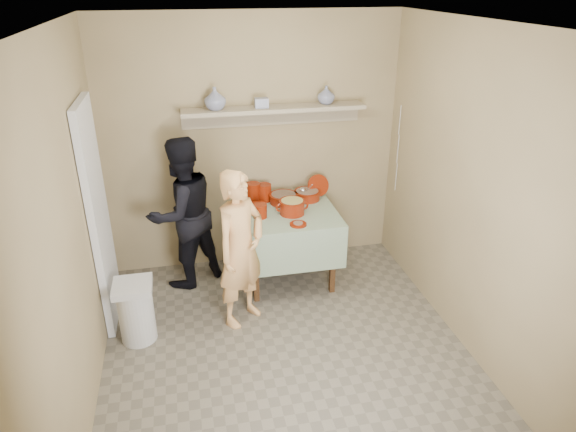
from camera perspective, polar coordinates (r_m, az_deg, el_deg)
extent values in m
plane|color=#706758|center=(4.40, 0.15, -15.62)|extent=(3.50, 3.50, 0.00)
cube|color=silver|center=(4.67, -20.27, -0.19)|extent=(0.06, 0.70, 2.00)
cylinder|color=#6A1101|center=(5.29, -3.87, 2.67)|extent=(0.15, 0.15, 0.19)
cylinder|color=#6A1101|center=(5.29, -2.67, 2.63)|extent=(0.15, 0.15, 0.18)
cylinder|color=#6A1101|center=(4.93, -3.12, 0.57)|extent=(0.13, 0.13, 0.13)
cylinder|color=#6A1101|center=(5.13, -3.32, 1.09)|extent=(0.17, 0.17, 0.05)
cylinder|color=#6A1101|center=(5.39, 3.37, 3.40)|extent=(0.24, 0.13, 0.22)
imported|color=navy|center=(5.21, 4.26, 13.28)|extent=(0.22, 0.22, 0.18)
imported|color=navy|center=(5.00, -8.11, 12.80)|extent=(0.28, 0.28, 0.21)
cube|color=navy|center=(5.05, -2.97, 12.44)|extent=(0.13, 0.09, 0.09)
imported|color=#E9A864|center=(4.47, -5.27, -3.71)|extent=(0.63, 0.60, 1.45)
imported|color=black|center=(5.12, -11.64, 0.29)|extent=(0.94, 0.89, 1.53)
cube|color=tan|center=(5.31, -3.91, 7.83)|extent=(3.00, 0.02, 2.60)
cube|color=tan|center=(2.28, 10.13, -18.85)|extent=(3.00, 0.02, 2.60)
cube|color=tan|center=(3.70, -23.32, -2.20)|extent=(0.02, 3.50, 2.60)
cube|color=tan|center=(4.24, 20.52, 1.71)|extent=(0.02, 3.50, 2.60)
cube|color=silver|center=(3.34, 0.20, 20.63)|extent=(3.00, 3.50, 0.02)
cube|color=#4C2D16|center=(4.89, -3.59, -5.88)|extent=(0.05, 0.05, 0.71)
cube|color=#4C2D16|center=(5.04, 5.00, -4.94)|extent=(0.05, 0.05, 0.71)
cube|color=#4C2D16|center=(5.55, -4.80, -1.92)|extent=(0.05, 0.05, 0.71)
cube|color=#4C2D16|center=(5.68, 2.81, -1.19)|extent=(0.05, 0.05, 0.71)
cube|color=#4C2D16|center=(5.11, -0.15, 0.33)|extent=(0.90, 0.90, 0.04)
cube|color=#1E5928|center=(5.10, -0.15, 0.59)|extent=(0.96, 0.96, 0.01)
cube|color=#1E5928|center=(4.78, 1.05, -4.10)|extent=(0.96, 0.01, 0.44)
cube|color=#1E5928|center=(5.62, -1.17, 0.58)|extent=(0.96, 0.01, 0.44)
cube|color=#1E5928|center=(5.12, -5.41, -2.07)|extent=(0.01, 0.96, 0.44)
cube|color=#1E5928|center=(5.30, 4.93, -1.08)|extent=(0.01, 0.96, 0.44)
cylinder|color=maroon|center=(5.24, -0.50, 1.95)|extent=(0.28, 0.28, 0.09)
cylinder|color=#6A1101|center=(5.23, -0.50, 2.37)|extent=(0.30, 0.30, 0.01)
cylinder|color=brown|center=(5.23, -0.50, 2.21)|extent=(0.25, 0.25, 0.05)
cylinder|color=maroon|center=(5.33, 2.15, 2.33)|extent=(0.26, 0.26, 0.09)
cylinder|color=#6A1101|center=(5.31, 2.16, 2.74)|extent=(0.28, 0.28, 0.01)
cylinder|color=#8C6B54|center=(5.32, 2.16, 2.58)|extent=(0.23, 0.23, 0.05)
cylinder|color=silver|center=(5.17, 2.40, 3.16)|extent=(0.01, 0.22, 0.16)
sphere|color=silver|center=(5.29, 1.65, 2.85)|extent=(0.07, 0.07, 0.07)
cylinder|color=maroon|center=(4.99, 0.46, 0.98)|extent=(0.24, 0.24, 0.14)
cylinder|color=#6A1101|center=(4.96, 0.46, 1.65)|extent=(0.25, 0.25, 0.01)
cylinder|color=tan|center=(4.97, 0.46, 1.49)|extent=(0.21, 0.21, 0.05)
torus|color=#6A1101|center=(4.96, -0.89, 0.93)|extent=(0.09, 0.02, 0.09)
torus|color=#6A1101|center=(5.01, 1.80, 1.17)|extent=(0.09, 0.02, 0.09)
cylinder|color=#6A1101|center=(4.79, 1.13, -0.92)|extent=(0.16, 0.16, 0.02)
cylinder|color=#8C6B54|center=(4.78, 1.13, -0.80)|extent=(0.09, 0.09, 0.01)
cube|color=tan|center=(5.10, -1.54, 11.82)|extent=(1.80, 0.25, 0.04)
cube|color=tan|center=(5.24, -1.77, 11.05)|extent=(1.80, 0.02, 0.18)
cylinder|color=silver|center=(4.64, -16.48, -10.46)|extent=(0.30, 0.30, 0.50)
cube|color=silver|center=(4.49, -16.91, -7.54)|extent=(0.32, 0.32, 0.06)
cylinder|color=silver|center=(5.40, 12.32, 10.38)|extent=(0.01, 0.01, 0.30)
cylinder|color=silver|center=(5.46, 12.12, 7.28)|extent=(0.01, 0.01, 0.30)
cylinder|color=silver|center=(5.54, 11.92, 4.27)|extent=(0.01, 0.01, 0.30)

